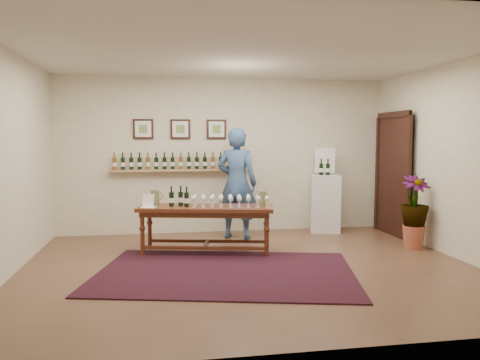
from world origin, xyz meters
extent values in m
plane|color=brown|center=(0.00, 0.00, 0.00)|extent=(6.00, 6.00, 0.00)
plane|color=#EFE9CB|center=(0.00, 2.50, 1.40)|extent=(6.00, 0.00, 6.00)
plane|color=#EFE9CB|center=(0.00, -2.50, 1.40)|extent=(6.00, 0.00, 6.00)
plane|color=#EFE9CB|center=(-3.00, 0.00, 1.40)|extent=(0.00, 5.00, 5.00)
plane|color=#EFE9CB|center=(3.00, 0.00, 1.40)|extent=(0.00, 5.00, 5.00)
plane|color=beige|center=(0.00, 0.00, 2.80)|extent=(6.00, 6.00, 0.00)
cube|color=tan|center=(-0.80, 2.41, 1.15)|extent=(2.50, 0.16, 0.04)
cube|color=black|center=(2.94, 1.70, 1.05)|extent=(0.10, 1.00, 2.10)
cube|color=black|center=(2.89, 1.70, 1.05)|extent=(0.04, 1.12, 2.22)
cube|color=black|center=(-1.45, 2.48, 1.88)|extent=(0.35, 0.03, 0.35)
cube|color=white|center=(-1.45, 2.46, 1.88)|extent=(0.28, 0.01, 0.28)
cube|color=#7B994C|center=(-1.45, 2.45, 1.88)|extent=(0.15, 0.00, 0.15)
cube|color=black|center=(-0.80, 2.48, 1.88)|extent=(0.35, 0.03, 0.35)
cube|color=white|center=(-0.80, 2.46, 1.88)|extent=(0.28, 0.01, 0.28)
cube|color=#7B994C|center=(-0.80, 2.45, 1.88)|extent=(0.15, 0.00, 0.15)
cube|color=black|center=(-0.15, 2.48, 1.88)|extent=(0.35, 0.03, 0.35)
cube|color=white|center=(-0.15, 2.46, 1.88)|extent=(0.28, 0.01, 0.28)
cube|color=#7B994C|center=(-0.15, 2.45, 1.88)|extent=(0.15, 0.00, 0.15)
cube|color=#48110D|center=(-0.35, -0.20, 0.01)|extent=(3.64, 2.84, 0.02)
cube|color=#4D2513|center=(-0.50, 0.91, 0.68)|extent=(2.08, 1.03, 0.05)
cube|color=#4D2513|center=(-0.50, 0.91, 0.62)|extent=(1.95, 0.91, 0.09)
cylinder|color=#4D2513|center=(-1.43, 0.88, 0.33)|extent=(0.08, 0.08, 0.65)
cylinder|color=#4D2513|center=(0.34, 0.50, 0.33)|extent=(0.08, 0.08, 0.65)
cylinder|color=#4D2513|center=(-1.34, 1.32, 0.33)|extent=(0.08, 0.08, 0.65)
cylinder|color=#4D2513|center=(0.43, 0.95, 0.33)|extent=(0.08, 0.08, 0.65)
cube|color=#4D2513|center=(-0.54, 0.69, 0.13)|extent=(1.78, 0.42, 0.05)
cube|color=#4D2513|center=(-0.45, 1.13, 0.13)|extent=(1.78, 0.42, 0.05)
cube|color=#4D2513|center=(-0.50, 0.91, 0.13)|extent=(0.14, 0.45, 0.05)
cube|color=white|center=(-1.34, 0.96, 0.80)|extent=(0.25, 0.22, 0.19)
cube|color=silver|center=(1.82, 2.19, 0.52)|extent=(0.64, 0.64, 1.05)
cube|color=white|center=(1.86, 2.33, 1.30)|extent=(0.36, 0.11, 0.51)
cone|color=#A75037|center=(2.71, 0.64, 0.18)|extent=(0.34, 0.34, 0.36)
imported|color=#163617|center=(2.71, 0.64, 0.68)|extent=(0.54, 0.54, 0.63)
imported|color=#35527D|center=(0.13, 1.86, 0.95)|extent=(0.82, 0.70, 1.90)
camera|label=1|loc=(-1.14, -5.98, 1.70)|focal=35.00mm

